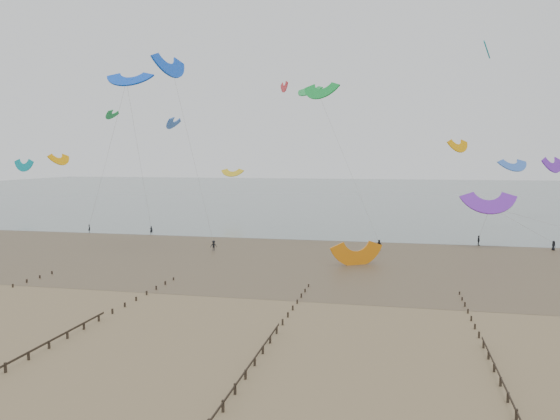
% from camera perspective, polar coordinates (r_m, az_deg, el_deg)
% --- Properties ---
extents(ground, '(500.00, 500.00, 0.00)m').
position_cam_1_polar(ground, '(58.20, -2.87, -10.58)').
color(ground, brown).
rests_on(ground, ground).
extents(sea_and_shore, '(500.00, 665.00, 0.03)m').
position_cam_1_polar(sea_and_shore, '(91.76, 0.24, -4.58)').
color(sea_and_shore, '#475654').
rests_on(sea_and_shore, ground).
extents(groynes, '(72.16, 50.16, 1.00)m').
position_cam_1_polar(groynes, '(39.73, -4.49, -17.74)').
color(groynes, black).
rests_on(groynes, ground).
extents(kitesurfer_lead, '(0.72, 0.72, 1.69)m').
position_cam_1_polar(kitesurfer_lead, '(124.38, -19.30, -1.83)').
color(kitesurfer_lead, black).
rests_on(kitesurfer_lead, ground).
extents(kitesurfers, '(108.37, 20.71, 1.88)m').
position_cam_1_polar(kitesurfers, '(100.82, 15.94, -3.38)').
color(kitesurfers, black).
rests_on(kitesurfers, ground).
extents(grounded_kite, '(8.90, 8.38, 3.89)m').
position_cam_1_polar(grounded_kite, '(83.11, 8.02, -5.71)').
color(grounded_kite, orange).
rests_on(grounded_kite, ground).
extents(kites_airborne, '(233.89, 117.63, 38.41)m').
position_cam_1_polar(kites_airborne, '(137.70, 3.21, 7.50)').
color(kites_airborne, blue).
rests_on(kites_airborne, ground).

